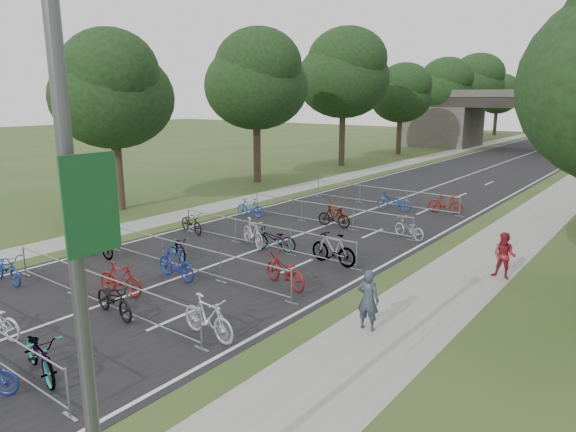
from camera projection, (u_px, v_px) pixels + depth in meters
The scene contains 38 objects.
road at pixel (500, 164), 48.91m from camera, with size 11.00×140.00×0.01m, color black.
sidewalk_left at pixel (425, 158), 53.36m from camera, with size 2.00×140.00×0.01m, color gray.
lane_markings at pixel (500, 164), 48.91m from camera, with size 0.12×140.00×0.00m, color silver.
overpass_bridge at pixel (540, 121), 59.69m from camera, with size 31.00×8.00×7.05m.
lamppost at pixel (79, 278), 5.93m from camera, with size 0.61×0.65×8.21m.
tree_left_0 at pixel (112, 93), 27.88m from camera, with size 6.72×6.72×10.25m.
tree_left_1 at pixel (257, 82), 36.96m from camera, with size 7.56×7.56×11.53m.
tree_left_2 at pixel (344, 76), 46.04m from camera, with size 8.40×8.40×12.81m.
tree_left_3 at pixel (402, 94), 55.68m from camera, with size 6.72×6.72×10.25m.
tree_left_4 at pixel (443, 88), 64.76m from camera, with size 7.56×7.56×11.53m.
tree_left_5 at pixel (475, 83), 73.84m from camera, with size 8.40×8.40×12.81m.
tree_left_6 at pixel (498, 95), 83.47m from camera, with size 6.72×6.72×10.25m.
barrier_row_2 at pixel (97, 289), 15.74m from camera, with size 9.70×0.08×1.10m.
barrier_row_3 at pixel (191, 259), 18.67m from camera, with size 9.70×0.08×1.10m.
barrier_row_4 at pixel (262, 236), 21.76m from camera, with size 9.70×0.08×1.10m.
barrier_row_5 at pixel (327, 215), 25.62m from camera, with size 9.70×0.08×1.10m.
barrier_row_6 at pixel (383, 197), 30.26m from camera, with size 9.70×0.08×1.10m.
bike_7 at pixel (40, 354), 11.76m from camera, with size 0.74×2.13×1.12m, color #919498.
bike_8 at pixel (7, 268), 17.71m from camera, with size 0.70×2.01×1.05m, color navy.
bike_9 at pixel (120, 279), 16.64m from camera, with size 0.51×1.82×1.09m, color maroon.
bike_10 at pixel (114, 300), 14.99m from camera, with size 0.69×1.99×1.05m, color black.
bike_11 at pixel (208, 318), 13.63m from camera, with size 0.55×1.96×1.18m, color silver.
bike_12 at pixel (98, 245), 20.44m from camera, with size 0.51×1.80×1.08m, color #919498.
bike_13 at pixel (179, 247), 20.42m from camera, with size 0.61×1.74×0.91m, color #919498.
bike_14 at pixel (176, 263), 18.04m from camera, with size 0.55×1.96×1.18m, color navy.
bike_15 at pixel (285, 271), 17.36m from camera, with size 0.75×2.15×1.13m, color maroon.
bike_16 at pixel (192, 223), 24.25m from camera, with size 0.65×1.87×0.98m, color black.
bike_17 at pixel (253, 233), 21.99m from camera, with size 0.57×2.01×1.21m, color #A7A5AD.
bike_18 at pixel (274, 239), 21.37m from camera, with size 0.68×1.96×1.03m, color #919498.
bike_19 at pixel (333, 249), 19.64m from camera, with size 0.58×2.06×1.24m, color #919498.
bike_20 at pixel (251, 208), 27.51m from camera, with size 0.47×1.65×0.99m, color #1C3F9E.
bike_21 at pixel (336, 211), 26.49m from camera, with size 0.71×2.04×1.07m, color maroon.
bike_22 at pixel (334, 217), 25.28m from camera, with size 0.50×1.77×1.07m, color black.
bike_23 at pixel (409, 228), 23.28m from camera, with size 0.62×1.79×0.94m, color #A9AAB0.
bike_26 at pixel (394, 201), 28.92m from camera, with size 0.71×2.03×1.07m, color navy.
bike_27 at pixel (445, 203), 28.29m from camera, with size 0.53×1.86×1.12m, color maroon.
pedestrian_a at pixel (368, 300), 14.09m from camera, with size 0.63×0.41×1.73m, color #2F3746.
pedestrian_b at pixel (504, 256), 18.07m from camera, with size 0.81×0.63×1.67m, color maroon.
Camera 1 is at (13.67, -0.98, 6.33)m, focal length 32.00 mm.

